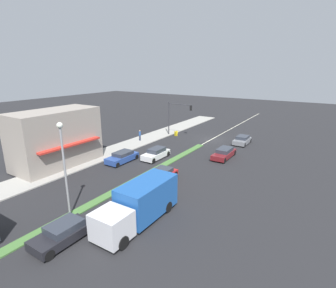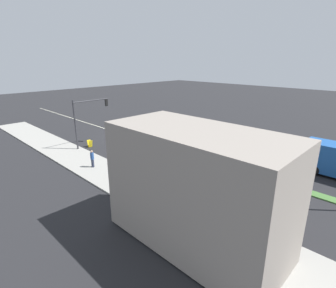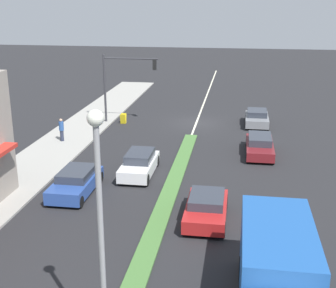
% 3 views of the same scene
% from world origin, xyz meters
% --- Properties ---
extents(ground_plane, '(160.00, 160.00, 0.00)m').
position_xyz_m(ground_plane, '(0.00, 18.00, 0.00)').
color(ground_plane, '#232326').
extents(sidewalk_right, '(4.00, 73.00, 0.12)m').
position_xyz_m(sidewalk_right, '(9.00, 18.50, 0.06)').
color(sidewalk_right, '#9E9B93').
rests_on(sidewalk_right, ground).
extents(lane_marking_center, '(0.16, 60.00, 0.01)m').
position_xyz_m(lane_marking_center, '(0.00, 0.00, 0.00)').
color(lane_marking_center, beige).
rests_on(lane_marking_center, ground).
extents(building_corner_store, '(5.32, 9.79, 6.46)m').
position_xyz_m(building_corner_store, '(10.61, 20.68, 3.35)').
color(building_corner_store, gray).
rests_on(building_corner_store, sidewalk_right).
extents(traffic_signal_main, '(4.59, 0.34, 5.60)m').
position_xyz_m(traffic_signal_main, '(6.12, 1.10, 3.90)').
color(traffic_signal_main, '#333338').
rests_on(traffic_signal_main, sidewalk_right).
extents(pedestrian, '(0.34, 0.34, 1.67)m').
position_xyz_m(pedestrian, '(9.14, 7.10, 1.00)').
color(pedestrian, '#282D42').
rests_on(pedestrian, sidewalk_right).
extents(warning_aframe_sign, '(0.45, 0.53, 0.84)m').
position_xyz_m(warning_aframe_sign, '(6.04, 1.18, 0.43)').
color(warning_aframe_sign, yellow).
rests_on(warning_aframe_sign, ground).
extents(hatchback_red, '(1.91, 3.94, 1.23)m').
position_xyz_m(hatchback_red, '(-2.20, 17.95, 0.61)').
color(hatchback_red, '#AD1E1E').
rests_on(hatchback_red, ground).
extents(suv_grey, '(1.87, 3.81, 1.25)m').
position_xyz_m(suv_grey, '(-5.00, -0.02, 0.60)').
color(suv_grey, slate).
rests_on(suv_grey, ground).
extents(van_white, '(1.75, 4.18, 1.35)m').
position_xyz_m(van_white, '(2.20, 12.54, 0.65)').
color(van_white, silver).
rests_on(van_white, ground).
extents(coupe_blue, '(1.88, 4.28, 1.27)m').
position_xyz_m(coupe_blue, '(5.00, 15.78, 0.62)').
color(coupe_blue, '#284793').
rests_on(coupe_blue, ground).
extents(sedan_maroon, '(1.79, 4.56, 1.24)m').
position_xyz_m(sedan_maroon, '(-5.00, 7.56, 0.61)').
color(sedan_maroon, maroon).
rests_on(sedan_maroon, ground).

